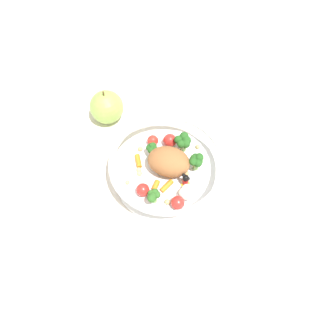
{
  "coord_description": "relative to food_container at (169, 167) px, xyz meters",
  "views": [
    {
      "loc": [
        -0.14,
        0.34,
        0.66
      ],
      "look_at": [
        -0.0,
        0.0,
        0.04
      ],
      "focal_mm": 35.62,
      "sensor_mm": 36.0,
      "label": 1
    }
  ],
  "objects": [
    {
      "name": "ground_plane",
      "position": [
        0.0,
        0.0,
        -0.03
      ],
      "size": [
        2.4,
        2.4,
        0.0
      ],
      "primitive_type": "plane",
      "color": "silver"
    },
    {
      "name": "food_container",
      "position": [
        0.0,
        0.0,
        0.0
      ],
      "size": [
        0.25,
        0.25,
        0.07
      ],
      "color": "white",
      "rests_on": "ground_plane"
    },
    {
      "name": "loose_apple",
      "position": [
        0.2,
        -0.1,
        0.01
      ],
      "size": [
        0.08,
        0.08,
        0.09
      ],
      "color": "#8CB74C",
      "rests_on": "ground_plane"
    },
    {
      "name": "folded_napkin",
      "position": [
        -0.27,
        -0.02,
        -0.03
      ],
      "size": [
        0.16,
        0.17,
        0.01
      ],
      "primitive_type": "cube",
      "rotation": [
        0.0,
        0.0,
        -0.4
      ],
      "color": "white",
      "rests_on": "ground_plane"
    }
  ]
}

